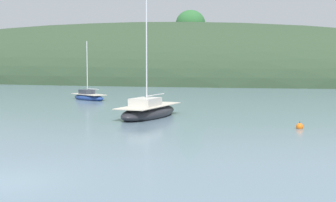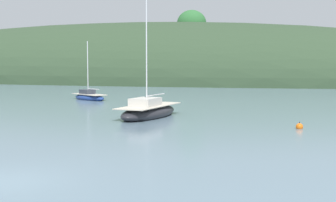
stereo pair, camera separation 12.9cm
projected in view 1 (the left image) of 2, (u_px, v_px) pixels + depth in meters
The scene contains 5 objects.
ground_plane at pixel (7, 182), 16.86m from camera, with size 400.00×400.00×0.00m, color slate.
far_shoreline_hill at pixel (126, 81), 96.90m from camera, with size 150.00×36.00×25.26m.
sailboat_cream_ketch at pixel (89, 97), 51.90m from camera, with size 5.11×4.11×6.37m.
sailboat_yellow_far at pixel (149, 111), 35.95m from camera, with size 3.42×7.57×10.81m.
mooring_buoy_outer at pixel (300, 127), 30.00m from camera, with size 0.44×0.44×0.54m.
Camera 1 is at (9.96, -14.36, 4.19)m, focal length 52.35 mm.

